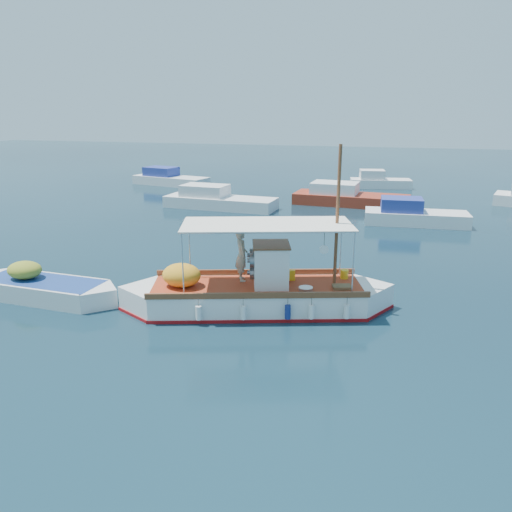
# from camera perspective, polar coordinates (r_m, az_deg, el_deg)

# --- Properties ---
(ground) EXTENTS (160.00, 160.00, 0.00)m
(ground) POSITION_cam_1_polar(r_m,az_deg,el_deg) (18.12, 1.84, -5.53)
(ground) COLOR black
(ground) RESTS_ON ground
(fishing_caique) EXTENTS (9.23, 4.59, 5.89)m
(fishing_caique) POSITION_cam_1_polar(r_m,az_deg,el_deg) (17.54, -0.07, -4.44)
(fishing_caique) COLOR white
(fishing_caique) RESTS_ON ground
(dinghy) EXTENTS (6.33, 2.00, 1.54)m
(dinghy) POSITION_cam_1_polar(r_m,az_deg,el_deg) (20.22, -23.19, -3.56)
(dinghy) COLOR white
(dinghy) RESTS_ON ground
(bg_boat_nw) EXTENTS (8.10, 2.93, 1.80)m
(bg_boat_nw) POSITION_cam_1_polar(r_m,az_deg,el_deg) (35.72, -4.46, 6.28)
(bg_boat_nw) COLOR silver
(bg_boat_nw) RESTS_ON ground
(bg_boat_n) EXTENTS (8.43, 3.39, 1.80)m
(bg_boat_n) POSITION_cam_1_polar(r_m,az_deg,el_deg) (37.44, 10.42, 6.53)
(bg_boat_n) COLOR maroon
(bg_boat_n) RESTS_ON ground
(bg_boat_ne) EXTENTS (6.19, 2.56, 1.80)m
(bg_boat_ne) POSITION_cam_1_polar(r_m,az_deg,el_deg) (31.95, 17.48, 4.35)
(bg_boat_ne) COLOR silver
(bg_boat_ne) RESTS_ON ground
(bg_boat_far_w) EXTENTS (7.53, 3.74, 1.80)m
(bg_boat_far_w) POSITION_cam_1_polar(r_m,az_deg,el_deg) (47.41, -9.93, 8.61)
(bg_boat_far_w) COLOR silver
(bg_boat_far_w) RESTS_ON ground
(bg_boat_far_n) EXTENTS (5.48, 2.85, 1.80)m
(bg_boat_far_n) POSITION_cam_1_polar(r_m,az_deg,el_deg) (46.10, 13.84, 8.16)
(bg_boat_far_n) COLOR silver
(bg_boat_far_n) RESTS_ON ground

